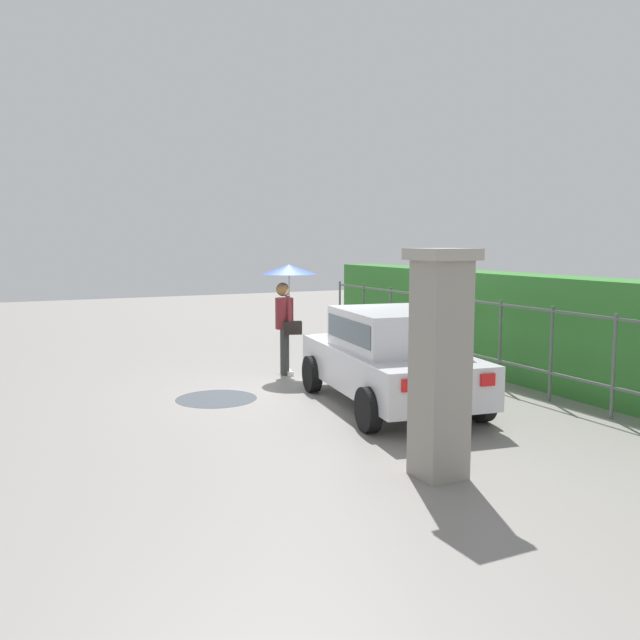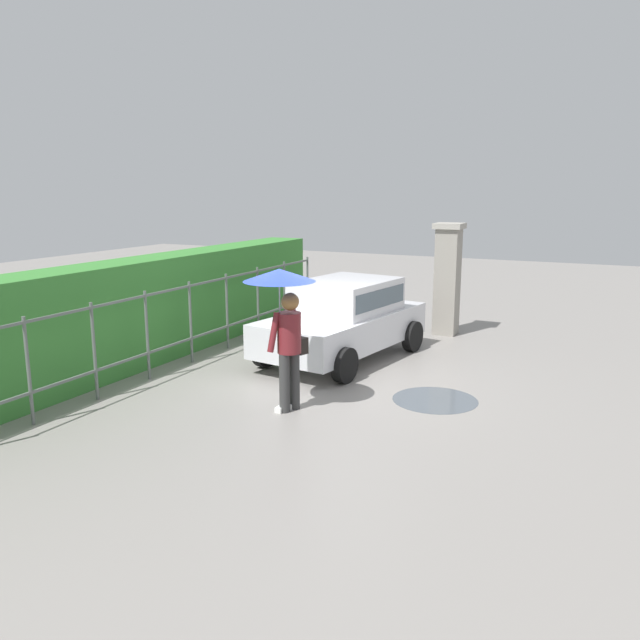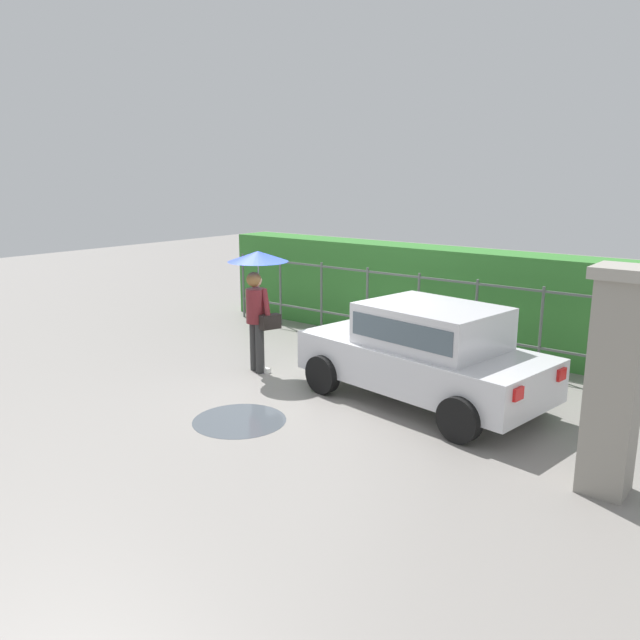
{
  "view_description": "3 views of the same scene",
  "coord_description": "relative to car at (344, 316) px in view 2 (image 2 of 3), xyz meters",
  "views": [
    {
      "loc": [
        10.12,
        -4.91,
        2.5
      ],
      "look_at": [
        0.17,
        -0.01,
        1.19
      ],
      "focal_mm": 37.79,
      "sensor_mm": 36.0,
      "label": 1
    },
    {
      "loc": [
        -9.0,
        -4.21,
        3.15
      ],
      "look_at": [
        0.14,
        0.25,
        1.03
      ],
      "focal_mm": 35.61,
      "sensor_mm": 36.0,
      "label": 2
    },
    {
      "loc": [
        5.9,
        -7.42,
        3.3
      ],
      "look_at": [
        -0.17,
        0.23,
        1.03
      ],
      "focal_mm": 35.26,
      "sensor_mm": 36.0,
      "label": 3
    }
  ],
  "objects": [
    {
      "name": "ground_plane",
      "position": [
        -1.62,
        -0.47,
        -0.8
      ],
      "size": [
        40.0,
        40.0,
        0.0
      ],
      "primitive_type": "plane",
      "color": "gray"
    },
    {
      "name": "hedge_row",
      "position": [
        -1.5,
        3.23,
        0.15
      ],
      "size": [
        10.35,
        0.9,
        1.9
      ],
      "primitive_type": "cube",
      "color": "#387F33",
      "rests_on": "ground"
    },
    {
      "name": "car",
      "position": [
        0.0,
        0.0,
        0.0
      ],
      "size": [
        3.91,
        2.29,
        1.48
      ],
      "rotation": [
        0.0,
        0.0,
        3.0
      ],
      "color": "silver",
      "rests_on": "ground"
    },
    {
      "name": "fence_section",
      "position": [
        -1.5,
        2.4,
        0.02
      ],
      "size": [
        9.4,
        0.05,
        1.5
      ],
      "color": "#59605B",
      "rests_on": "ground"
    },
    {
      "name": "puddle_near",
      "position": [
        -1.62,
        -2.23,
        -0.8
      ],
      "size": [
        1.29,
        1.29,
        0.0
      ],
      "primitive_type": "cylinder",
      "color": "#4C545B",
      "rests_on": "ground"
    },
    {
      "name": "pedestrian",
      "position": [
        -2.99,
        -0.4,
        0.71
      ],
      "size": [
        1.02,
        1.02,
        2.06
      ],
      "rotation": [
        0.0,
        0.0,
        1.26
      ],
      "color": "#333333",
      "rests_on": "ground"
    },
    {
      "name": "gate_pillar",
      "position": [
        2.84,
        -1.19,
        0.44
      ],
      "size": [
        0.6,
        0.6,
        2.42
      ],
      "color": "gray",
      "rests_on": "ground"
    }
  ]
}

